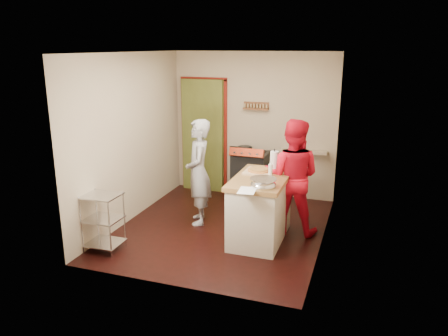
{
  "coord_description": "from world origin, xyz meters",
  "views": [
    {
      "loc": [
        2.02,
        -5.83,
        2.7
      ],
      "look_at": [
        0.03,
        0.0,
        0.96
      ],
      "focal_mm": 35.0,
      "sensor_mm": 36.0,
      "label": 1
    }
  ],
  "objects_px": {
    "island": "(260,207)",
    "person_stripe": "(199,172)",
    "person_red": "(292,177)",
    "wire_shelving": "(103,219)",
    "stove": "(250,175)"
  },
  "relations": [
    {
      "from": "wire_shelving",
      "to": "person_red",
      "type": "bearing_deg",
      "value": 32.06
    },
    {
      "from": "island",
      "to": "person_stripe",
      "type": "height_order",
      "value": "person_stripe"
    },
    {
      "from": "wire_shelving",
      "to": "island",
      "type": "height_order",
      "value": "island"
    },
    {
      "from": "wire_shelving",
      "to": "person_red",
      "type": "distance_m",
      "value": 2.72
    },
    {
      "from": "island",
      "to": "person_red",
      "type": "height_order",
      "value": "person_red"
    },
    {
      "from": "stove",
      "to": "island",
      "type": "bearing_deg",
      "value": -69.81
    },
    {
      "from": "wire_shelving",
      "to": "island",
      "type": "xyz_separation_m",
      "value": [
        1.92,
        1.02,
        0.05
      ]
    },
    {
      "from": "stove",
      "to": "island",
      "type": "xyz_separation_m",
      "value": [
        0.59,
        -1.61,
        0.04
      ]
    },
    {
      "from": "island",
      "to": "person_red",
      "type": "xyz_separation_m",
      "value": [
        0.36,
        0.41,
        0.36
      ]
    },
    {
      "from": "island",
      "to": "person_red",
      "type": "distance_m",
      "value": 0.66
    },
    {
      "from": "person_stripe",
      "to": "person_red",
      "type": "height_order",
      "value": "person_red"
    },
    {
      "from": "island",
      "to": "person_red",
      "type": "relative_size",
      "value": 0.82
    },
    {
      "from": "wire_shelving",
      "to": "person_stripe",
      "type": "relative_size",
      "value": 0.49
    },
    {
      "from": "wire_shelving",
      "to": "person_stripe",
      "type": "height_order",
      "value": "person_stripe"
    },
    {
      "from": "stove",
      "to": "person_red",
      "type": "xyz_separation_m",
      "value": [
        0.95,
        -1.2,
        0.4
      ]
    }
  ]
}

